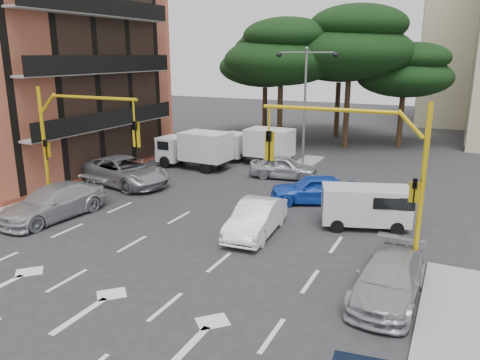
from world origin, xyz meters
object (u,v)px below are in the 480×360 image
(signal_mast_left, at_px, (71,134))
(street_lamp_center, at_px, (305,86))
(car_blue_compact, at_px, (314,189))
(car_silver_parked, at_px, (389,278))
(box_truck_a, at_px, (194,150))
(car_silver_cross_a, at_px, (124,171))
(car_silver_wagon, at_px, (53,202))
(car_white_hatch, at_px, (256,218))
(van_white, at_px, (365,207))
(car_silver_cross_b, at_px, (284,167))
(box_truck_b, at_px, (257,146))
(signal_mast_right, at_px, (369,162))

(signal_mast_left, xyz_separation_m, street_lamp_center, (6.80, 14.01, 1.54))
(signal_mast_left, height_order, car_blue_compact, signal_mast_left)
(car_silver_parked, height_order, box_truck_a, box_truck_a)
(car_silver_cross_a, bearing_deg, car_silver_wagon, -161.63)
(car_white_hatch, distance_m, box_truck_a, 12.64)
(van_white, distance_m, box_truck_a, 14.14)
(car_silver_wagon, height_order, van_white, van_white)
(car_silver_cross_b, relative_size, van_white, 1.11)
(signal_mast_left, relative_size, car_silver_cross_b, 1.44)
(van_white, bearing_deg, car_silver_wagon, -88.02)
(street_lamp_center, distance_m, box_truck_a, 8.50)
(car_silver_wagon, bearing_deg, car_white_hatch, 18.76)
(street_lamp_center, relative_size, box_truck_b, 1.53)
(box_truck_b, bearing_deg, car_silver_wagon, 166.21)
(signal_mast_left, xyz_separation_m, car_silver_cross_b, (6.73, 10.48, -3.17))
(street_lamp_center, bearing_deg, car_silver_cross_b, -91.23)
(car_silver_wagon, bearing_deg, box_truck_b, 80.02)
(car_blue_compact, height_order, car_silver_wagon, car_silver_wagon)
(signal_mast_left, bearing_deg, box_truck_a, 88.18)
(box_truck_b, bearing_deg, signal_mast_left, 166.94)
(signal_mast_right, relative_size, box_truck_a, 1.18)
(signal_mast_right, height_order, car_silver_parked, signal_mast_right)
(car_silver_cross_b, bearing_deg, van_white, -144.68)
(street_lamp_center, distance_m, car_silver_cross_a, 12.89)
(signal_mast_left, bearing_deg, car_silver_cross_b, 57.30)
(car_blue_compact, height_order, car_silver_cross_b, car_blue_compact)
(car_silver_cross_a, distance_m, box_truck_b, 9.78)
(signal_mast_left, height_order, car_silver_parked, signal_mast_left)
(car_blue_compact, distance_m, car_silver_cross_b, 5.08)
(box_truck_a, bearing_deg, car_white_hatch, -134.40)
(van_white, xyz_separation_m, box_truck_a, (-12.60, 6.41, 0.31))
(car_silver_wagon, height_order, box_truck_b, box_truck_b)
(car_white_hatch, height_order, car_silver_cross_a, car_silver_cross_a)
(car_silver_wagon, xyz_separation_m, car_silver_cross_a, (-0.73, 6.02, 0.06))
(car_blue_compact, xyz_separation_m, car_silver_cross_a, (-11.03, -1.45, 0.08))
(signal_mast_right, relative_size, signal_mast_left, 1.00)
(box_truck_b, bearing_deg, car_silver_cross_b, -132.34)
(car_silver_wagon, height_order, box_truck_a, box_truck_a)
(signal_mast_right, relative_size, car_blue_compact, 1.37)
(car_white_hatch, relative_size, car_blue_compact, 1.00)
(car_silver_cross_b, height_order, car_silver_parked, car_silver_cross_b)
(signal_mast_right, height_order, box_truck_a, signal_mast_right)
(car_white_hatch, height_order, car_silver_wagon, car_silver_wagon)
(street_lamp_center, relative_size, car_blue_compact, 1.78)
(signal_mast_left, distance_m, car_silver_cross_a, 5.99)
(car_white_hatch, relative_size, car_silver_wagon, 0.83)
(signal_mast_right, xyz_separation_m, car_silver_wagon, (-14.08, -1.01, -3.12))
(street_lamp_center, relative_size, box_truck_a, 1.53)
(street_lamp_center, relative_size, car_white_hatch, 1.77)
(signal_mast_left, distance_m, car_white_hatch, 9.53)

